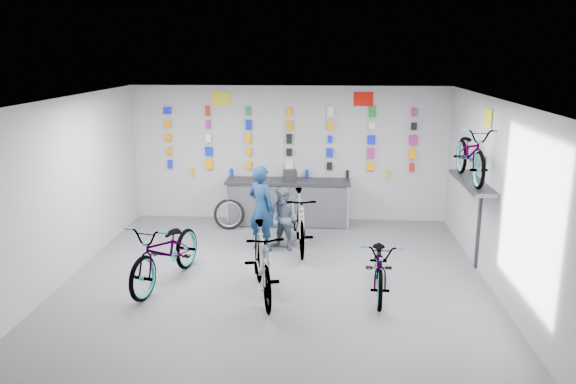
# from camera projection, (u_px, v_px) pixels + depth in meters

# --- Properties ---
(floor) EXTENTS (8.00, 8.00, 0.00)m
(floor) POSITION_uv_depth(u_px,v_px,m) (274.00, 290.00, 9.00)
(floor) COLOR #4B4B50
(floor) RESTS_ON ground
(ceiling) EXTENTS (8.00, 8.00, 0.00)m
(ceiling) POSITION_uv_depth(u_px,v_px,m) (273.00, 102.00, 8.26)
(ceiling) COLOR white
(ceiling) RESTS_ON wall_back
(wall_back) EXTENTS (7.00, 0.00, 7.00)m
(wall_back) POSITION_uv_depth(u_px,v_px,m) (289.00, 154.00, 12.50)
(wall_back) COLOR #BABABC
(wall_back) RESTS_ON floor
(wall_front) EXTENTS (7.00, 0.00, 7.00)m
(wall_front) POSITION_uv_depth(u_px,v_px,m) (231.00, 321.00, 4.76)
(wall_front) COLOR #BABABC
(wall_front) RESTS_ON floor
(wall_left) EXTENTS (0.00, 8.00, 8.00)m
(wall_left) POSITION_uv_depth(u_px,v_px,m) (53.00, 196.00, 8.85)
(wall_left) COLOR #BABABC
(wall_left) RESTS_ON floor
(wall_right) EXTENTS (0.00, 8.00, 8.00)m
(wall_right) POSITION_uv_depth(u_px,v_px,m) (505.00, 204.00, 8.41)
(wall_right) COLOR #BABABC
(wall_right) RESTS_ON floor
(counter) EXTENTS (2.70, 0.66, 1.00)m
(counter) POSITION_uv_depth(u_px,v_px,m) (288.00, 203.00, 12.30)
(counter) COLOR black
(counter) RESTS_ON floor
(merch_wall) EXTENTS (5.57, 0.08, 1.56)m
(merch_wall) POSITION_uv_depth(u_px,v_px,m) (296.00, 142.00, 12.35)
(merch_wall) COLOR #0B1FD7
(merch_wall) RESTS_ON wall_back
(wall_bracket) EXTENTS (0.39, 1.90, 2.00)m
(wall_bracket) POSITION_uv_depth(u_px,v_px,m) (473.00, 187.00, 9.59)
(wall_bracket) COLOR #333338
(wall_bracket) RESTS_ON wall_right
(sign_left) EXTENTS (0.42, 0.02, 0.30)m
(sign_left) POSITION_uv_depth(u_px,v_px,m) (221.00, 98.00, 12.28)
(sign_left) COLOR yellow
(sign_left) RESTS_ON wall_back
(sign_right) EXTENTS (0.42, 0.02, 0.30)m
(sign_right) POSITION_uv_depth(u_px,v_px,m) (363.00, 99.00, 12.08)
(sign_right) COLOR red
(sign_right) RESTS_ON wall_back
(sign_side) EXTENTS (0.02, 0.40, 0.30)m
(sign_side) POSITION_uv_depth(u_px,v_px,m) (488.00, 118.00, 9.29)
(sign_side) COLOR yellow
(sign_side) RESTS_ON wall_right
(bike_left) EXTENTS (1.23, 2.22, 1.11)m
(bike_left) POSITION_uv_depth(u_px,v_px,m) (166.00, 251.00, 9.14)
(bike_left) COLOR gray
(bike_left) RESTS_ON floor
(bike_center) EXTENTS (0.95, 1.99, 1.15)m
(bike_center) POSITION_uv_depth(u_px,v_px,m) (262.00, 262.00, 8.63)
(bike_center) COLOR gray
(bike_center) RESTS_ON floor
(bike_right) EXTENTS (0.76, 1.86, 0.96)m
(bike_right) POSITION_uv_depth(u_px,v_px,m) (380.00, 265.00, 8.78)
(bike_right) COLOR gray
(bike_right) RESTS_ON floor
(bike_service) EXTENTS (0.74, 1.94, 1.14)m
(bike_service) POSITION_uv_depth(u_px,v_px,m) (300.00, 221.00, 10.72)
(bike_service) COLOR gray
(bike_service) RESTS_ON floor
(bike_wall) EXTENTS (0.63, 1.80, 0.95)m
(bike_wall) POSITION_uv_depth(u_px,v_px,m) (471.00, 153.00, 9.45)
(bike_wall) COLOR gray
(bike_wall) RESTS_ON wall_bracket
(clerk) EXTENTS (0.72, 0.67, 1.65)m
(clerk) POSITION_uv_depth(u_px,v_px,m) (262.00, 208.00, 10.66)
(clerk) COLOR #0F2950
(clerk) RESTS_ON floor
(customer) EXTENTS (0.74, 0.69, 1.23)m
(customer) POSITION_uv_depth(u_px,v_px,m) (284.00, 219.00, 10.70)
(customer) COLOR slate
(customer) RESTS_ON floor
(spare_wheel) EXTENTS (0.67, 0.28, 0.65)m
(spare_wheel) POSITION_uv_depth(u_px,v_px,m) (229.00, 214.00, 12.07)
(spare_wheel) COLOR black
(spare_wheel) RESTS_ON floor
(register) EXTENTS (0.34, 0.35, 0.22)m
(register) POSITION_uv_depth(u_px,v_px,m) (290.00, 175.00, 12.16)
(register) COLOR black
(register) RESTS_ON counter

